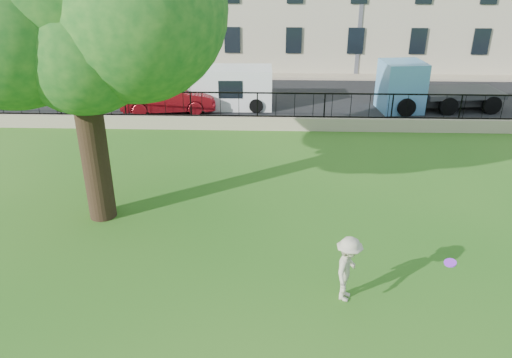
{
  "coord_description": "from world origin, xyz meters",
  "views": [
    {
      "loc": [
        0.71,
        -9.6,
        7.64
      ],
      "look_at": [
        0.24,
        3.5,
        1.48
      ],
      "focal_mm": 35.0,
      "sensor_mm": 36.0,
      "label": 1
    }
  ],
  "objects_px": {
    "man": "(348,269)",
    "red_sedan": "(169,98)",
    "white_van": "(224,88)",
    "blue_truck": "(438,86)",
    "frisbee": "(450,263)"
  },
  "relations": [
    {
      "from": "red_sedan",
      "to": "white_van",
      "type": "relative_size",
      "value": 0.94
    },
    {
      "from": "red_sedan",
      "to": "blue_truck",
      "type": "distance_m",
      "value": 13.56
    },
    {
      "from": "man",
      "to": "blue_truck",
      "type": "relative_size",
      "value": 0.28
    },
    {
      "from": "white_van",
      "to": "blue_truck",
      "type": "xyz_separation_m",
      "value": [
        10.85,
        0.0,
        0.2
      ]
    },
    {
      "from": "frisbee",
      "to": "white_van",
      "type": "height_order",
      "value": "white_van"
    },
    {
      "from": "man",
      "to": "red_sedan",
      "type": "xyz_separation_m",
      "value": [
        -7.0,
        14.35,
        -0.07
      ]
    },
    {
      "from": "frisbee",
      "to": "blue_truck",
      "type": "bearing_deg",
      "value": 74.56
    },
    {
      "from": "blue_truck",
      "to": "white_van",
      "type": "bearing_deg",
      "value": 173.1
    },
    {
      "from": "blue_truck",
      "to": "man",
      "type": "bearing_deg",
      "value": -119.88
    },
    {
      "from": "white_van",
      "to": "blue_truck",
      "type": "bearing_deg",
      "value": -1.47
    },
    {
      "from": "man",
      "to": "red_sedan",
      "type": "bearing_deg",
      "value": 47.39
    },
    {
      "from": "frisbee",
      "to": "blue_truck",
      "type": "distance_m",
      "value": 16.2
    },
    {
      "from": "white_van",
      "to": "blue_truck",
      "type": "distance_m",
      "value": 10.85
    },
    {
      "from": "red_sedan",
      "to": "blue_truck",
      "type": "bearing_deg",
      "value": -93.74
    },
    {
      "from": "blue_truck",
      "to": "frisbee",
      "type": "bearing_deg",
      "value": -112.34
    }
  ]
}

